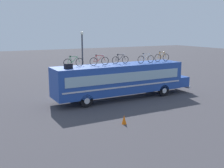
{
  "coord_description": "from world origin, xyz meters",
  "views": [
    {
      "loc": [
        -11.63,
        -20.06,
        5.95
      ],
      "look_at": [
        -0.73,
        0.0,
        1.36
      ],
      "focal_mm": 43.9,
      "sensor_mm": 36.0,
      "label": 1
    }
  ],
  "objects_px": {
    "bus": "(122,79)",
    "rooftop_bicycle_3": "(120,60)",
    "luggage_bag_1": "(68,66)",
    "rooftop_bicycle_1": "(74,62)",
    "rooftop_bicycle_5": "(162,57)",
    "street_lamp": "(82,58)",
    "rooftop_bicycle_4": "(146,59)",
    "rooftop_bicycle_2": "(99,61)",
    "traffic_cone": "(124,120)"
  },
  "relations": [
    {
      "from": "bus",
      "to": "rooftop_bicycle_3",
      "type": "distance_m",
      "value": 1.66
    },
    {
      "from": "luggage_bag_1",
      "to": "rooftop_bicycle_1",
      "type": "distance_m",
      "value": 1.09
    },
    {
      "from": "rooftop_bicycle_1",
      "to": "rooftop_bicycle_5",
      "type": "bearing_deg",
      "value": -3.37
    },
    {
      "from": "rooftop_bicycle_3",
      "to": "street_lamp",
      "type": "xyz_separation_m",
      "value": [
        -1.92,
        3.9,
        -0.13
      ]
    },
    {
      "from": "bus",
      "to": "rooftop_bicycle_4",
      "type": "height_order",
      "value": "rooftop_bicycle_4"
    },
    {
      "from": "rooftop_bicycle_3",
      "to": "rooftop_bicycle_5",
      "type": "height_order",
      "value": "rooftop_bicycle_5"
    },
    {
      "from": "rooftop_bicycle_2",
      "to": "rooftop_bicycle_4",
      "type": "relative_size",
      "value": 1.01
    },
    {
      "from": "rooftop_bicycle_3",
      "to": "traffic_cone",
      "type": "xyz_separation_m",
      "value": [
        -3.31,
        -6.19,
        -3.07
      ]
    },
    {
      "from": "bus",
      "to": "rooftop_bicycle_4",
      "type": "distance_m",
      "value": 2.79
    },
    {
      "from": "bus",
      "to": "rooftop_bicycle_3",
      "type": "relative_size",
      "value": 7.87
    },
    {
      "from": "traffic_cone",
      "to": "street_lamp",
      "type": "height_order",
      "value": "street_lamp"
    },
    {
      "from": "rooftop_bicycle_5",
      "to": "traffic_cone",
      "type": "relative_size",
      "value": 2.82
    },
    {
      "from": "rooftop_bicycle_4",
      "to": "rooftop_bicycle_5",
      "type": "xyz_separation_m",
      "value": [
        2.02,
        0.3,
        0.02
      ]
    },
    {
      "from": "rooftop_bicycle_5",
      "to": "traffic_cone",
      "type": "height_order",
      "value": "rooftop_bicycle_5"
    },
    {
      "from": "luggage_bag_1",
      "to": "rooftop_bicycle_4",
      "type": "relative_size",
      "value": 0.34
    },
    {
      "from": "rooftop_bicycle_4",
      "to": "rooftop_bicycle_2",
      "type": "bearing_deg",
      "value": 172.82
    },
    {
      "from": "street_lamp",
      "to": "rooftop_bicycle_5",
      "type": "bearing_deg",
      "value": -35.43
    },
    {
      "from": "rooftop_bicycle_2",
      "to": "rooftop_bicycle_4",
      "type": "distance_m",
      "value": 4.32
    },
    {
      "from": "rooftop_bicycle_4",
      "to": "rooftop_bicycle_5",
      "type": "relative_size",
      "value": 1.03
    },
    {
      "from": "rooftop_bicycle_2",
      "to": "street_lamp",
      "type": "distance_m",
      "value": 4.11
    },
    {
      "from": "street_lamp",
      "to": "rooftop_bicycle_2",
      "type": "bearing_deg",
      "value": -92.78
    },
    {
      "from": "luggage_bag_1",
      "to": "rooftop_bicycle_2",
      "type": "xyz_separation_m",
      "value": [
        2.88,
        0.54,
        0.18
      ]
    },
    {
      "from": "rooftop_bicycle_3",
      "to": "rooftop_bicycle_1",
      "type": "bearing_deg",
      "value": 179.23
    },
    {
      "from": "luggage_bag_1",
      "to": "rooftop_bicycle_5",
      "type": "relative_size",
      "value": 0.35
    },
    {
      "from": "rooftop_bicycle_1",
      "to": "rooftop_bicycle_3",
      "type": "height_order",
      "value": "rooftop_bicycle_1"
    },
    {
      "from": "rooftop_bicycle_1",
      "to": "rooftop_bicycle_4",
      "type": "relative_size",
      "value": 0.98
    },
    {
      "from": "luggage_bag_1",
      "to": "rooftop_bicycle_3",
      "type": "relative_size",
      "value": 0.35
    },
    {
      "from": "rooftop_bicycle_5",
      "to": "luggage_bag_1",
      "type": "bearing_deg",
      "value": -178.14
    },
    {
      "from": "rooftop_bicycle_5",
      "to": "rooftop_bicycle_1",
      "type": "bearing_deg",
      "value": 176.63
    },
    {
      "from": "rooftop_bicycle_4",
      "to": "street_lamp",
      "type": "relative_size",
      "value": 0.3
    },
    {
      "from": "rooftop_bicycle_5",
      "to": "street_lamp",
      "type": "relative_size",
      "value": 0.29
    },
    {
      "from": "rooftop_bicycle_1",
      "to": "rooftop_bicycle_3",
      "type": "bearing_deg",
      "value": -0.77
    },
    {
      "from": "bus",
      "to": "luggage_bag_1",
      "type": "height_order",
      "value": "luggage_bag_1"
    },
    {
      "from": "rooftop_bicycle_5",
      "to": "traffic_cone",
      "type": "xyz_separation_m",
      "value": [
        -7.49,
        -5.75,
        -3.1
      ]
    },
    {
      "from": "rooftop_bicycle_4",
      "to": "street_lamp",
      "type": "height_order",
      "value": "street_lamp"
    },
    {
      "from": "rooftop_bicycle_2",
      "to": "rooftop_bicycle_5",
      "type": "distance_m",
      "value": 6.31
    },
    {
      "from": "luggage_bag_1",
      "to": "rooftop_bicycle_1",
      "type": "relative_size",
      "value": 0.34
    },
    {
      "from": "bus",
      "to": "rooftop_bicycle_5",
      "type": "relative_size",
      "value": 7.76
    },
    {
      "from": "rooftop_bicycle_2",
      "to": "street_lamp",
      "type": "bearing_deg",
      "value": 87.22
    },
    {
      "from": "luggage_bag_1",
      "to": "rooftop_bicycle_4",
      "type": "height_order",
      "value": "rooftop_bicycle_4"
    },
    {
      "from": "rooftop_bicycle_1",
      "to": "traffic_cone",
      "type": "relative_size",
      "value": 2.85
    },
    {
      "from": "rooftop_bicycle_5",
      "to": "rooftop_bicycle_3",
      "type": "bearing_deg",
      "value": 173.99
    },
    {
      "from": "rooftop_bicycle_2",
      "to": "rooftop_bicycle_4",
      "type": "xyz_separation_m",
      "value": [
        4.29,
        -0.54,
        -0.01
      ]
    },
    {
      "from": "rooftop_bicycle_4",
      "to": "traffic_cone",
      "type": "bearing_deg",
      "value": -135.13
    },
    {
      "from": "rooftop_bicycle_1",
      "to": "rooftop_bicycle_4",
      "type": "bearing_deg",
      "value": -7.05
    },
    {
      "from": "rooftop_bicycle_1",
      "to": "rooftop_bicycle_3",
      "type": "distance_m",
      "value": 4.27
    },
    {
      "from": "rooftop_bicycle_3",
      "to": "rooftop_bicycle_4",
      "type": "distance_m",
      "value": 2.29
    },
    {
      "from": "rooftop_bicycle_2",
      "to": "rooftop_bicycle_4",
      "type": "bearing_deg",
      "value": -7.18
    },
    {
      "from": "bus",
      "to": "rooftop_bicycle_5",
      "type": "height_order",
      "value": "rooftop_bicycle_5"
    },
    {
      "from": "traffic_cone",
      "to": "rooftop_bicycle_3",
      "type": "bearing_deg",
      "value": 61.88
    }
  ]
}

